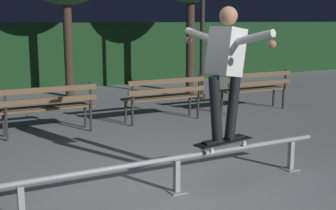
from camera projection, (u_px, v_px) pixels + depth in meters
ground_plane at (176, 191)px, 5.24m from camera, size 90.00×90.00×0.00m
hedge_backdrop at (19, 56)px, 12.88m from camera, size 24.00×1.20×1.85m
grind_rail at (177, 164)px, 5.15m from camera, size 4.02×0.18×0.44m
skateboard at (224, 142)px, 5.41m from camera, size 0.80×0.33×0.09m
skateboarder at (226, 63)px, 5.24m from camera, size 0.63×1.39×1.56m
park_bench_left_center at (48, 104)px, 7.70m from camera, size 1.60×0.43×0.88m
park_bench_right_center at (164, 94)px, 8.73m from camera, size 1.60×0.43×0.88m
park_bench_rightmost at (256, 86)px, 9.76m from camera, size 1.60×0.43×0.88m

